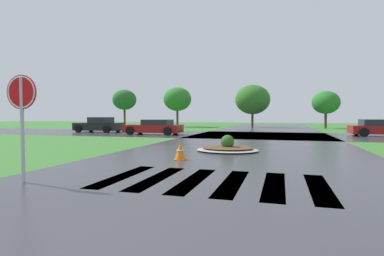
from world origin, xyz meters
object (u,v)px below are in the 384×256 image
car_silver_hatch (99,125)px  traffic_cone (180,151)px  stop_sign (22,103)px  median_island (227,148)px  car_blue_compact (381,128)px  car_dark_suv (154,127)px

car_silver_hatch → traffic_cone: 18.61m
stop_sign → car_silver_hatch: size_ratio=0.59×
stop_sign → median_island: size_ratio=0.93×
car_blue_compact → stop_sign: bearing=-125.0°
stop_sign → car_silver_hatch: stop_sign is taller
car_blue_compact → median_island: bearing=-128.9°
stop_sign → traffic_cone: 5.02m
car_blue_compact → car_dark_suv: car_blue_compact is taller
median_island → car_blue_compact: car_blue_compact is taller
stop_sign → car_dark_suv: (-3.99, 16.62, -1.21)m
car_dark_suv → stop_sign: bearing=102.4°
car_silver_hatch → stop_sign: bearing=118.0°
car_silver_hatch → car_dark_suv: (5.95, -1.65, -0.05)m
median_island → car_blue_compact: bearing=53.6°
car_silver_hatch → car_dark_suv: size_ratio=0.91×
median_island → car_silver_hatch: bearing=140.2°
car_blue_compact → traffic_cone: bearing=-126.1°
median_island → car_silver_hatch: 17.33m
car_silver_hatch → car_dark_suv: 6.17m
car_silver_hatch → traffic_cone: (12.21, -14.04, -0.32)m
car_dark_suv → traffic_cone: (6.26, -12.39, -0.27)m
stop_sign → car_silver_hatch: (-9.94, 18.27, -1.16)m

